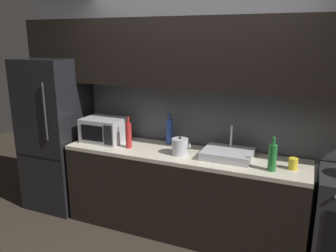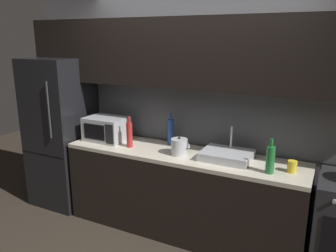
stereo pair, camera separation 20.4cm
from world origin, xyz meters
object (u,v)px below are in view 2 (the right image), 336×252
refrigerator (62,132)px  wine_bottle_red (129,134)px  wine_bottle_blue (171,131)px  microwave (106,129)px  mug_yellow (292,167)px  wine_bottle_green (270,159)px  kettle (179,147)px

refrigerator → wine_bottle_red: 1.07m
wine_bottle_blue → wine_bottle_red: bearing=-140.0°
refrigerator → microwave: refrigerator is taller
microwave → wine_bottle_blue: 0.75m
wine_bottle_red → microwave: bearing=166.0°
wine_bottle_red → mug_yellow: wine_bottle_red is taller
microwave → mug_yellow: size_ratio=4.38×
microwave → mug_yellow: bearing=-1.2°
wine_bottle_red → wine_bottle_green: (1.49, -0.06, -0.01)m
refrigerator → wine_bottle_blue: size_ratio=5.17×
kettle → wine_bottle_red: (-0.59, -0.02, 0.06)m
wine_bottle_red → mug_yellow: 1.67m
microwave → wine_bottle_red: bearing=-14.0°
refrigerator → wine_bottle_green: (2.55, -0.14, 0.12)m
microwave → kettle: (0.96, -0.08, -0.05)m
refrigerator → wine_bottle_red: (1.06, -0.08, 0.13)m
refrigerator → mug_yellow: 2.72m
kettle → mug_yellow: (1.08, 0.04, -0.03)m
refrigerator → kettle: refrigerator is taller
wine_bottle_green → microwave: bearing=175.3°
microwave → wine_bottle_blue: bearing=15.4°
refrigerator → wine_bottle_red: refrigerator is taller
wine_bottle_red → mug_yellow: bearing=1.8°
wine_bottle_blue → wine_bottle_green: wine_bottle_blue is taller
wine_bottle_red → mug_yellow: size_ratio=3.26×
wine_bottle_blue → microwave: bearing=-164.6°
kettle → wine_bottle_red: size_ratio=0.60×
microwave → kettle: bearing=-4.6°
wine_bottle_blue → wine_bottle_green: size_ratio=1.12×
wine_bottle_blue → wine_bottle_red: wine_bottle_blue is taller
wine_bottle_green → mug_yellow: (0.17, 0.11, -0.08)m
wine_bottle_green → mug_yellow: bearing=32.9°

